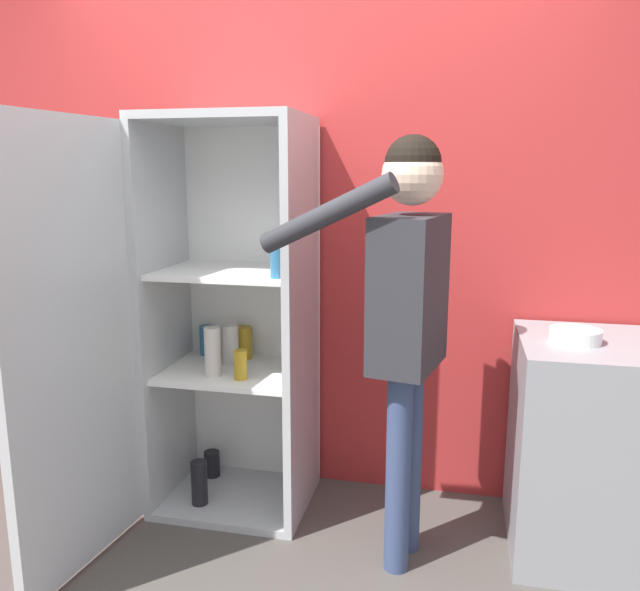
% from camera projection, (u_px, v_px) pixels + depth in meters
% --- Properties ---
extents(wall_back, '(7.00, 0.06, 2.55)m').
position_uv_depth(wall_back, '(312.00, 231.00, 3.01)').
color(wall_back, '#B72D2D').
rests_on(wall_back, ground_plane).
extents(refrigerator, '(0.82, 1.24, 1.80)m').
position_uv_depth(refrigerator, '(202.00, 325.00, 2.76)').
color(refrigerator, '#B7BABC').
rests_on(refrigerator, ground_plane).
extents(person, '(0.69, 0.50, 1.69)m').
position_uv_depth(person, '(407.00, 295.00, 2.35)').
color(person, '#384770').
rests_on(person, ground_plane).
extents(counter, '(0.65, 0.64, 0.90)m').
position_uv_depth(counter, '(595.00, 448.00, 2.54)').
color(counter, gray).
rests_on(counter, ground_plane).
extents(bowl, '(0.20, 0.20, 0.05)m').
position_uv_depth(bowl, '(575.00, 336.00, 2.44)').
color(bowl, white).
rests_on(bowl, counter).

